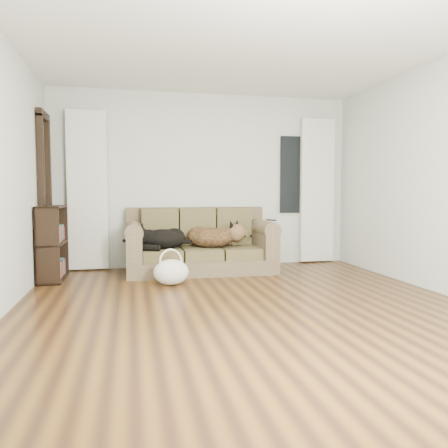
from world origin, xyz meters
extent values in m
plane|color=#311C10|center=(0.00, 0.00, 0.00)|extent=(5.00, 5.00, 0.00)
plane|color=white|center=(0.00, 0.00, 2.60)|extent=(5.00, 5.00, 0.00)
cube|color=#B9BEB7|center=(0.00, 2.50, 1.30)|extent=(4.50, 0.04, 2.60)
cube|color=silver|center=(-1.70, 2.42, 1.15)|extent=(0.55, 0.08, 2.25)
cube|color=silver|center=(1.80, 2.42, 1.15)|extent=(0.55, 0.08, 2.25)
cube|color=black|center=(1.45, 2.47, 1.40)|extent=(0.50, 0.03, 1.20)
cube|color=black|center=(-2.20, 2.05, 1.05)|extent=(0.07, 0.60, 2.10)
cube|color=brown|center=(-0.15, 1.97, 0.45)|extent=(2.04, 0.88, 0.83)
ellipsoid|color=black|center=(-0.71, 1.95, 0.48)|extent=(0.65, 0.46, 0.28)
ellipsoid|color=black|center=(0.03, 1.96, 0.49)|extent=(0.85, 0.78, 0.31)
cube|color=black|center=(0.85, 1.82, 0.73)|extent=(0.12, 0.21, 0.02)
ellipsoid|color=beige|center=(-0.64, 1.17, 0.16)|extent=(0.45, 0.35, 0.31)
cube|color=black|center=(-2.09, 1.81, 0.50)|extent=(0.33, 0.78, 0.95)
camera|label=1|loc=(-1.11, -4.07, 1.12)|focal=35.00mm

